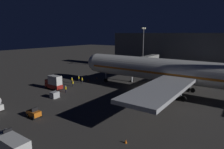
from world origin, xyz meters
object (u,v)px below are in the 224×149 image
object	(u,v)px
jet_bridge	(141,61)
ground_crew_near_nose_gear	(72,80)
pushback_tug	(7,136)
baggage_tug_spare	(34,113)
airliner_at_gate	(192,73)
traffic_cone_nose_port	(97,78)
ground_crew_by_tug	(66,89)
traffic_cone_nose_starboard	(88,80)
cargo_truck_aft	(54,82)
traffic_cone_wingtip_svc_side	(126,141)
ground_crew_by_belt_loader	(79,78)
ground_crew_under_port_wing	(82,80)
baggage_container_mid_row	(55,95)
apron_floodlight_mast	(143,46)
ground_crew_walking_aft	(73,83)

from	to	relation	value
jet_bridge	ground_crew_near_nose_gear	xyz separation A→B (m)	(18.63, -14.09, -4.85)
pushback_tug	baggage_tug_spare	world-z (taller)	same
pushback_tug	ground_crew_near_nose_gear	world-z (taller)	pushback_tug
airliner_at_gate	traffic_cone_nose_port	size ratio (longest dim) A/B	117.65
jet_bridge	ground_crew_by_tug	size ratio (longest dim) A/B	11.62
airliner_at_gate	traffic_cone_nose_starboard	size ratio (longest dim) A/B	117.65
cargo_truck_aft	traffic_cone_wingtip_svc_side	distance (m)	32.43
ground_crew_near_nose_gear	ground_crew_by_belt_loader	size ratio (longest dim) A/B	1.04
ground_crew_under_port_wing	ground_crew_by_tug	xyz separation A→B (m)	(9.62, 3.41, 0.02)
pushback_tug	jet_bridge	bearing A→B (deg)	-176.39
baggage_container_mid_row	baggage_tug_spare	bearing A→B (deg)	32.38
jet_bridge	airliner_at_gate	bearing A→B (deg)	58.88
apron_floodlight_mast	traffic_cone_nose_starboard	world-z (taller)	apron_floodlight_mast
baggage_tug_spare	ground_crew_under_port_wing	xyz separation A→B (m)	(-23.47, -10.51, 0.20)
cargo_truck_aft	ground_crew_under_port_wing	xyz separation A→B (m)	(-9.37, 1.55, -0.93)
airliner_at_gate	traffic_cone_nose_port	distance (m)	31.48
baggage_tug_spare	ground_crew_near_nose_gear	distance (m)	25.19
apron_floodlight_mast	ground_crew_under_port_wing	size ratio (longest dim) A/B	9.77
pushback_tug	traffic_cone_nose_port	xyz separation A→B (m)	(-37.92, -14.93, -0.51)
pushback_tug	traffic_cone_nose_port	bearing A→B (deg)	-158.51
apron_floodlight_mast	traffic_cone_nose_starboard	bearing A→B (deg)	-11.04
ground_crew_near_nose_gear	ground_crew_by_belt_loader	world-z (taller)	ground_crew_near_nose_gear
baggage_tug_spare	ground_crew_walking_aft	world-z (taller)	baggage_tug_spare
baggage_container_mid_row	ground_crew_by_belt_loader	world-z (taller)	ground_crew_by_belt_loader
baggage_tug_spare	traffic_cone_nose_port	size ratio (longest dim) A/B	4.62
baggage_tug_spare	ground_crew_walking_aft	bearing A→B (deg)	-152.31
apron_floodlight_mast	ground_crew_by_belt_loader	xyz separation A→B (m)	(29.66, -7.63, -9.15)
ground_crew_near_nose_gear	ground_crew_under_port_wing	size ratio (longest dim) A/B	1.04
ground_crew_by_belt_loader	ground_crew_walking_aft	size ratio (longest dim) A/B	1.04
jet_bridge	pushback_tug	distance (m)	47.54
apron_floodlight_mast	ground_crew_under_port_wing	xyz separation A→B (m)	(30.79, -5.07, -9.16)
airliner_at_gate	apron_floodlight_mast	world-z (taller)	airliner_at_gate
apron_floodlight_mast	cargo_truck_aft	world-z (taller)	apron_floodlight_mast
airliner_at_gate	baggage_tug_spare	world-z (taller)	airliner_at_gate
airliner_at_gate	ground_crew_by_tug	xyz separation A→B (m)	(14.91, -27.16, -4.81)
apron_floodlight_mast	ground_crew_walking_aft	xyz separation A→B (m)	(35.03, -4.64, -9.19)
ground_crew_near_nose_gear	ground_crew_under_port_wing	world-z (taller)	ground_crew_near_nose_gear
ground_crew_near_nose_gear	traffic_cone_nose_starboard	xyz separation A→B (m)	(-4.99, 2.14, -0.75)
jet_bridge	ground_crew_by_belt_loader	xyz separation A→B (m)	(15.61, -14.17, -4.89)
pushback_tug	traffic_cone_wingtip_svc_side	world-z (taller)	pushback_tug
pushback_tug	traffic_cone_nose_port	world-z (taller)	pushback_tug
ground_crew_under_port_wing	ground_crew_walking_aft	bearing A→B (deg)	5.70
ground_crew_by_belt_loader	traffic_cone_nose_starboard	world-z (taller)	ground_crew_by_belt_loader
ground_crew_by_belt_loader	jet_bridge	bearing A→B (deg)	137.76
jet_bridge	ground_crew_under_port_wing	xyz separation A→B (m)	(16.74, -11.61, -4.89)
traffic_cone_wingtip_svc_side	pushback_tug	bearing A→B (deg)	-56.46
airliner_at_gate	ground_crew_by_tug	world-z (taller)	airliner_at_gate
airliner_at_gate	traffic_cone_nose_port	bearing A→B (deg)	-94.07
jet_bridge	ground_crew_walking_aft	size ratio (longest dim) A/B	12.33
jet_bridge	baggage_tug_spare	size ratio (longest dim) A/B	8.36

